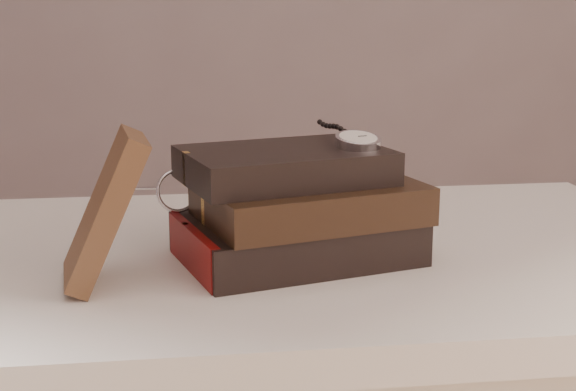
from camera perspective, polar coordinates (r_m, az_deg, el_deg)
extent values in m
cube|color=silver|center=(1.00, 0.33, -4.71)|extent=(1.00, 0.60, 0.04)
cube|color=white|center=(1.02, 0.33, -7.93)|extent=(0.88, 0.49, 0.08)
cube|color=black|center=(0.94, 0.60, -3.01)|extent=(0.29, 0.24, 0.05)
cube|color=beige|center=(0.94, 0.78, -2.99)|extent=(0.28, 0.22, 0.04)
cube|color=gold|center=(0.92, -7.15, -3.41)|extent=(0.01, 0.01, 0.05)
cube|color=#6D0A09|center=(0.90, -6.62, -3.85)|extent=(0.05, 0.16, 0.05)
cube|color=black|center=(0.93, 1.54, -0.38)|extent=(0.27, 0.22, 0.04)
cube|color=beige|center=(0.93, 1.72, -0.37)|extent=(0.26, 0.21, 0.03)
cube|color=gold|center=(0.91, -5.80, -0.72)|extent=(0.01, 0.01, 0.04)
cube|color=black|center=(0.93, -0.25, 2.14)|extent=(0.26, 0.21, 0.04)
cube|color=beige|center=(0.93, -0.07, 2.15)|extent=(0.25, 0.19, 0.03)
cube|color=gold|center=(0.91, -7.11, 1.87)|extent=(0.01, 0.01, 0.04)
cube|color=#402718|center=(0.86, -12.66, -0.92)|extent=(0.10, 0.11, 0.16)
cylinder|color=silver|center=(0.93, 4.92, 3.78)|extent=(0.07, 0.07, 0.02)
cylinder|color=white|center=(0.93, 4.93, 4.07)|extent=(0.05, 0.05, 0.01)
torus|color=silver|center=(0.93, 4.93, 4.04)|extent=(0.06, 0.06, 0.01)
cylinder|color=silver|center=(0.96, 4.07, 4.07)|extent=(0.01, 0.01, 0.01)
cube|color=black|center=(0.93, 4.75, 4.19)|extent=(0.01, 0.01, 0.00)
cube|color=black|center=(0.93, 5.22, 4.15)|extent=(0.01, 0.00, 0.00)
sphere|color=black|center=(0.96, 3.98, 4.48)|extent=(0.01, 0.01, 0.01)
sphere|color=black|center=(0.98, 3.71, 4.68)|extent=(0.01, 0.01, 0.01)
sphere|color=black|center=(0.99, 3.45, 4.81)|extent=(0.01, 0.01, 0.01)
sphere|color=black|center=(1.00, 3.20, 4.86)|extent=(0.01, 0.01, 0.01)
sphere|color=black|center=(1.01, 2.95, 4.87)|extent=(0.01, 0.01, 0.01)
sphere|color=black|center=(1.02, 2.70, 4.90)|extent=(0.01, 0.01, 0.01)
sphere|color=black|center=(1.03, 2.46, 4.99)|extent=(0.01, 0.01, 0.01)
sphere|color=black|center=(1.04, 2.23, 5.16)|extent=(0.01, 0.01, 0.01)
torus|color=silver|center=(0.96, -7.73, 0.31)|extent=(0.05, 0.03, 0.05)
torus|color=silver|center=(0.98, -4.62, 0.59)|extent=(0.05, 0.03, 0.05)
cylinder|color=silver|center=(0.97, -6.17, 0.64)|extent=(0.02, 0.01, 0.00)
cylinder|color=silver|center=(1.01, -9.87, 0.52)|extent=(0.03, 0.11, 0.03)
cylinder|color=silver|center=(1.04, -4.40, 1.01)|extent=(0.03, 0.11, 0.03)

